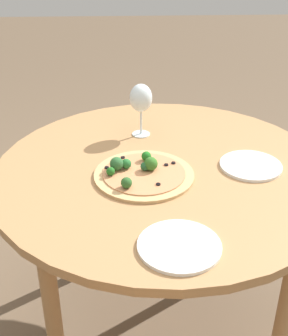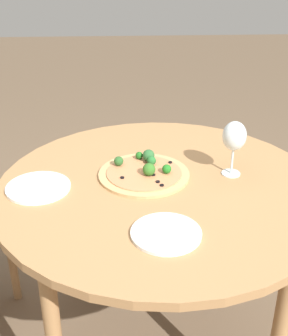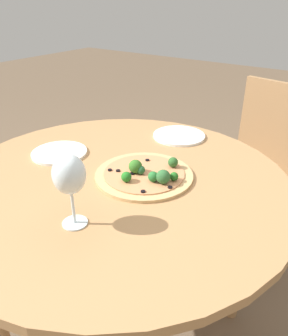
{
  "view_description": "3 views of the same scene",
  "coord_description": "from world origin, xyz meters",
  "px_view_note": "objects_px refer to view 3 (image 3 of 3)",
  "views": [
    {
      "loc": [
        -1.32,
        0.12,
        1.51
      ],
      "look_at": [
        -0.05,
        0.07,
        0.79
      ],
      "focal_mm": 50.0,
      "sensor_mm": 36.0,
      "label": 1
    },
    {
      "loc": [
        -0.12,
        -1.36,
        1.54
      ],
      "look_at": [
        -0.05,
        0.07,
        0.79
      ],
      "focal_mm": 50.0,
      "sensor_mm": 36.0,
      "label": 2
    },
    {
      "loc": [
        0.7,
        0.6,
        1.28
      ],
      "look_at": [
        -0.05,
        0.07,
        0.79
      ],
      "focal_mm": 35.0,
      "sensor_mm": 36.0,
      "label": 3
    }
  ],
  "objects_px": {
    "wine_glass": "(69,176)",
    "pizza": "(145,174)",
    "chair": "(257,166)",
    "plate_far": "(179,136)",
    "plate_near": "(59,153)"
  },
  "relations": [
    {
      "from": "pizza",
      "to": "plate_far",
      "type": "relative_size",
      "value": 1.49
    },
    {
      "from": "chair",
      "to": "plate_far",
      "type": "distance_m",
      "value": 0.61
    },
    {
      "from": "wine_glass",
      "to": "plate_far",
      "type": "relative_size",
      "value": 0.92
    },
    {
      "from": "pizza",
      "to": "plate_far",
      "type": "distance_m",
      "value": 0.36
    },
    {
      "from": "wine_glass",
      "to": "plate_far",
      "type": "bearing_deg",
      "value": -173.67
    },
    {
      "from": "pizza",
      "to": "wine_glass",
      "type": "xyz_separation_m",
      "value": [
        0.3,
        -0.01,
        0.13
      ]
    },
    {
      "from": "chair",
      "to": "pizza",
      "type": "bearing_deg",
      "value": -86.0
    },
    {
      "from": "chair",
      "to": "plate_far",
      "type": "height_order",
      "value": "chair"
    },
    {
      "from": "wine_glass",
      "to": "pizza",
      "type": "bearing_deg",
      "value": 178.46
    },
    {
      "from": "plate_near",
      "to": "plate_far",
      "type": "xyz_separation_m",
      "value": [
        -0.4,
        0.28,
        0.0
      ]
    },
    {
      "from": "wine_glass",
      "to": "plate_near",
      "type": "relative_size",
      "value": 0.97
    },
    {
      "from": "plate_near",
      "to": "plate_far",
      "type": "bearing_deg",
      "value": 145.27
    },
    {
      "from": "pizza",
      "to": "plate_far",
      "type": "xyz_separation_m",
      "value": [
        -0.36,
        -0.08,
        -0.01
      ]
    },
    {
      "from": "chair",
      "to": "wine_glass",
      "type": "relative_size",
      "value": 4.59
    },
    {
      "from": "plate_near",
      "to": "plate_far",
      "type": "distance_m",
      "value": 0.49
    }
  ]
}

